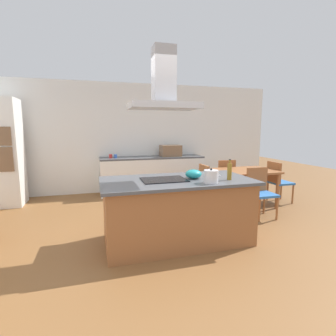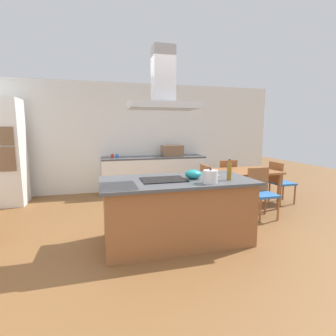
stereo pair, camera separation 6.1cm
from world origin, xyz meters
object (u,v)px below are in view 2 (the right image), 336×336
cooktop (163,180)px  countertop_microwave (172,151)px  olive_oil_bottle (229,171)px  chair_facing_back_wall (226,176)px  coffee_mug_blue (117,156)px  coffee_mug_red (112,156)px  tea_kettle (210,177)px  wall_oven_stack (5,153)px  chair_at_right_end (279,180)px  chair_at_left_end (200,185)px  chair_facing_island (261,189)px  mixing_bowl (193,174)px  range_hood (163,89)px  dining_table (242,174)px

cooktop → countertop_microwave: bearing=71.7°
olive_oil_bottle → chair_facing_back_wall: olive_oil_bottle is taller
coffee_mug_blue → coffee_mug_red: bearing=163.2°
tea_kettle → chair_facing_back_wall: size_ratio=0.27×
olive_oil_bottle → wall_oven_stack: size_ratio=0.13×
olive_oil_bottle → chair_at_right_end: olive_oil_bottle is taller
chair_at_left_end → chair_facing_island: same height
mixing_bowl → chair_at_left_end: bearing=63.7°
coffee_mug_red → chair_facing_island: bearing=-42.4°
coffee_mug_blue → range_hood: bearing=-81.6°
coffee_mug_red → wall_oven_stack: bearing=-174.2°
countertop_microwave → dining_table: (1.01, -1.63, -0.37)m
cooktop → countertop_microwave: size_ratio=1.20×
mixing_bowl → chair_at_right_end: size_ratio=0.26×
cooktop → tea_kettle: size_ratio=2.50×
cooktop → dining_table: (1.96, 1.25, -0.24)m
coffee_mug_blue → dining_table: (2.38, -1.58, -0.28)m
chair_facing_island → chair_at_right_end: bearing=36.0°
tea_kettle → chair_at_right_end: size_ratio=0.27×
countertop_microwave → coffee_mug_red: (-1.48, -0.01, -0.09)m
range_hood → chair_at_left_end: bearing=50.1°
olive_oil_bottle → countertop_microwave: olive_oil_bottle is taller
cooktop → chair_at_right_end: bearing=23.5°
coffee_mug_blue → chair_at_right_end: size_ratio=0.10×
coffee_mug_red → coffee_mug_blue: bearing=-16.8°
dining_table → chair_facing_back_wall: 0.68m
countertop_microwave → wall_oven_stack: (-3.66, -0.23, 0.06)m
chair_facing_island → chair_at_left_end: bearing=144.0°
countertop_microwave → chair_at_right_end: bearing=-40.2°
tea_kettle → mixing_bowl: 0.36m
cooktop → chair_at_right_end: 3.17m
coffee_mug_blue → chair_at_left_end: size_ratio=0.10×
dining_table → chair_at_right_end: 0.93m
dining_table → wall_oven_stack: bearing=163.4°
wall_oven_stack → countertop_microwave: bearing=3.7°
cooktop → coffee_mug_blue: coffee_mug_blue is taller
chair_facing_back_wall → chair_at_left_end: bearing=-144.0°
olive_oil_bottle → coffee_mug_red: bearing=114.3°
cooktop → coffee_mug_red: coffee_mug_red is taller
wall_oven_stack → chair_at_right_end: bearing=-14.0°
tea_kettle → dining_table: 2.17m
olive_oil_bottle → countertop_microwave: size_ratio=0.57×
mixing_bowl → chair_at_right_end: bearing=27.1°
wall_oven_stack → chair_facing_back_wall: 4.77m
cooktop → dining_table: cooktop is taller
mixing_bowl → chair_facing_island: (1.53, 0.59, -0.46)m
mixing_bowl → coffee_mug_blue: 2.96m
chair_facing_island → chair_facing_back_wall: same height
countertop_microwave → chair_at_left_end: 1.71m
countertop_microwave → wall_oven_stack: 3.67m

